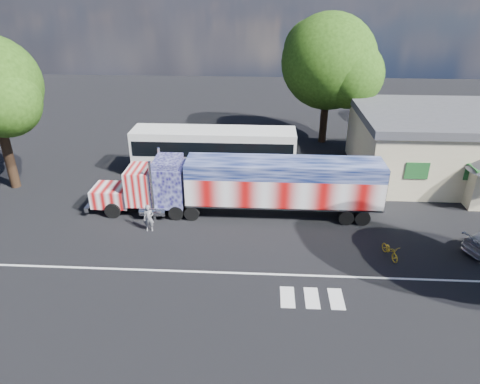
# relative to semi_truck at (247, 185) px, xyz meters

# --- Properties ---
(ground) EXTENTS (100.00, 100.00, 0.00)m
(ground) POSITION_rel_semi_truck_xyz_m (-0.40, -3.63, -2.13)
(ground) COLOR black
(lane_markings) EXTENTS (30.00, 2.67, 0.01)m
(lane_markings) POSITION_rel_semi_truck_xyz_m (1.31, -7.40, -2.12)
(lane_markings) COLOR silver
(lane_markings) RESTS_ON ground
(semi_truck) EXTENTS (19.37, 3.06, 4.13)m
(semi_truck) POSITION_rel_semi_truck_xyz_m (0.00, 0.00, 0.00)
(semi_truck) COLOR black
(semi_truck) RESTS_ON ground
(coach_bus) EXTENTS (12.81, 2.98, 3.73)m
(coach_bus) POSITION_rel_semi_truck_xyz_m (-2.86, 6.48, -0.19)
(coach_bus) COLOR silver
(coach_bus) RESTS_ON ground
(woman) EXTENTS (0.68, 0.48, 1.75)m
(woman) POSITION_rel_semi_truck_xyz_m (-5.96, -2.55, -1.25)
(woman) COLOR slate
(woman) RESTS_ON ground
(bicycle) EXTENTS (1.00, 1.72, 0.85)m
(bicycle) POSITION_rel_semi_truck_xyz_m (8.32, -4.63, -1.70)
(bicycle) COLOR gold
(bicycle) RESTS_ON ground
(tree_ne_a) EXTENTS (8.99, 8.56, 11.86)m
(tree_ne_a) POSITION_rel_semi_truck_xyz_m (6.90, 14.80, 5.40)
(tree_ne_a) COLOR black
(tree_ne_a) RESTS_ON ground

